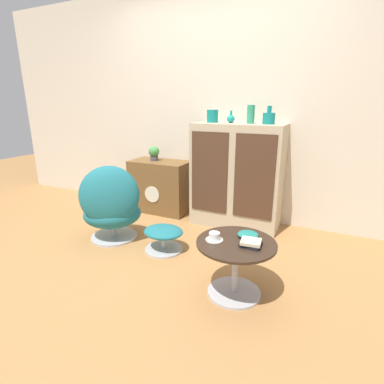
# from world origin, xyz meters

# --- Properties ---
(ground_plane) EXTENTS (12.00, 12.00, 0.00)m
(ground_plane) POSITION_xyz_m (0.00, 0.00, 0.00)
(ground_plane) COLOR #A87542
(wall_back) EXTENTS (6.40, 0.06, 2.60)m
(wall_back) POSITION_xyz_m (0.00, 1.46, 1.30)
(wall_back) COLOR beige
(wall_back) RESTS_ON ground_plane
(sideboard) EXTENTS (0.96, 0.45, 1.13)m
(sideboard) POSITION_xyz_m (0.34, 1.21, 0.57)
(sideboard) COLOR tan
(sideboard) RESTS_ON ground_plane
(tv_console) EXTENTS (0.73, 0.41, 0.65)m
(tv_console) POSITION_xyz_m (-0.66, 1.23, 0.32)
(tv_console) COLOR brown
(tv_console) RESTS_ON ground_plane
(egg_chair) EXTENTS (0.76, 0.75, 0.79)m
(egg_chair) POSITION_xyz_m (-0.65, 0.28, 0.37)
(egg_chair) COLOR #B7B7BC
(egg_chair) RESTS_ON ground_plane
(ottoman) EXTENTS (0.38, 0.35, 0.23)m
(ottoman) POSITION_xyz_m (-0.07, 0.30, 0.15)
(ottoman) COLOR #B7B7BC
(ottoman) RESTS_ON ground_plane
(coffee_table) EXTENTS (0.56, 0.56, 0.42)m
(coffee_table) POSITION_xyz_m (0.73, -0.06, 0.26)
(coffee_table) COLOR #B7B7BC
(coffee_table) RESTS_ON ground_plane
(vase_leftmost) EXTENTS (0.12, 0.12, 0.13)m
(vase_leftmost) POSITION_xyz_m (0.04, 1.21, 1.20)
(vase_leftmost) COLOR #147A75
(vase_leftmost) RESTS_ON sideboard
(vase_inner_left) EXTENTS (0.08, 0.08, 0.13)m
(vase_inner_left) POSITION_xyz_m (0.25, 1.21, 1.18)
(vase_inner_left) COLOR teal
(vase_inner_left) RESTS_ON sideboard
(vase_inner_right) EXTENTS (0.08, 0.08, 0.19)m
(vase_inner_right) POSITION_xyz_m (0.46, 1.21, 1.22)
(vase_inner_right) COLOR #2D8E6B
(vase_inner_right) RESTS_ON sideboard
(vase_rightmost) EXTENTS (0.12, 0.12, 0.18)m
(vase_rightmost) POSITION_xyz_m (0.64, 1.21, 1.19)
(vase_rightmost) COLOR #147A75
(vase_rightmost) RESTS_ON sideboard
(potted_plant) EXTENTS (0.13, 0.13, 0.18)m
(potted_plant) POSITION_xyz_m (-0.74, 1.23, 0.74)
(potted_plant) COLOR #4C4C51
(potted_plant) RESTS_ON tv_console
(teacup) EXTENTS (0.12, 0.12, 0.06)m
(teacup) POSITION_xyz_m (0.59, -0.09, 0.44)
(teacup) COLOR white
(teacup) RESTS_ON coffee_table
(book_stack) EXTENTS (0.15, 0.13, 0.04)m
(book_stack) POSITION_xyz_m (0.84, -0.07, 0.44)
(book_stack) COLOR black
(book_stack) RESTS_ON coffee_table
(bowl) EXTENTS (0.15, 0.15, 0.04)m
(bowl) POSITION_xyz_m (0.78, 0.06, 0.43)
(bowl) COLOR #1E7A70
(bowl) RESTS_ON coffee_table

